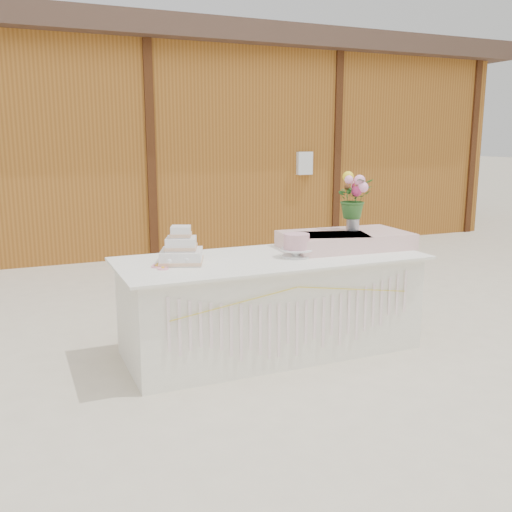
# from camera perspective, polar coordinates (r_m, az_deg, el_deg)

# --- Properties ---
(ground) EXTENTS (80.00, 80.00, 0.00)m
(ground) POSITION_cam_1_polar(r_m,az_deg,el_deg) (4.68, 1.47, -9.36)
(ground) COLOR beige
(ground) RESTS_ON ground
(barn) EXTENTS (12.60, 4.60, 3.30)m
(barn) POSITION_cam_1_polar(r_m,az_deg,el_deg) (10.12, -13.19, 11.37)
(barn) COLOR #935A1E
(barn) RESTS_ON ground
(cake_table) EXTENTS (2.40, 1.00, 0.77)m
(cake_table) POSITION_cam_1_polar(r_m,az_deg,el_deg) (4.55, 1.53, -4.83)
(cake_table) COLOR silver
(cake_table) RESTS_ON ground
(wedding_cake) EXTENTS (0.40, 0.40, 0.28)m
(wedding_cake) POSITION_cam_1_polar(r_m,az_deg,el_deg) (4.25, -7.48, 0.53)
(wedding_cake) COLOR white
(wedding_cake) RESTS_ON cake_table
(pink_cake_stand) EXTENTS (0.26, 0.26, 0.19)m
(pink_cake_stand) POSITION_cam_1_polar(r_m,az_deg,el_deg) (4.44, 4.07, 1.20)
(pink_cake_stand) COLOR white
(pink_cake_stand) RESTS_ON cake_table
(satin_runner) EXTENTS (1.08, 0.67, 0.13)m
(satin_runner) POSITION_cam_1_polar(r_m,az_deg,el_deg) (4.88, 8.90, 1.59)
(satin_runner) COLOR beige
(satin_runner) RESTS_ON cake_table
(flower_vase) EXTENTS (0.11, 0.11, 0.15)m
(flower_vase) POSITION_cam_1_polar(r_m,az_deg,el_deg) (4.98, 9.65, 3.42)
(flower_vase) COLOR #AFAFB4
(flower_vase) RESTS_ON satin_runner
(bouquet) EXTENTS (0.32, 0.29, 0.35)m
(bouquet) POSITION_cam_1_polar(r_m,az_deg,el_deg) (4.95, 9.75, 6.27)
(bouquet) COLOR #346C2B
(bouquet) RESTS_ON flower_vase
(loose_flowers) EXTENTS (0.16, 0.39, 0.02)m
(loose_flowers) POSITION_cam_1_polar(r_m,az_deg,el_deg) (4.26, -10.83, -0.71)
(loose_flowers) COLOR pink
(loose_flowers) RESTS_ON cake_table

